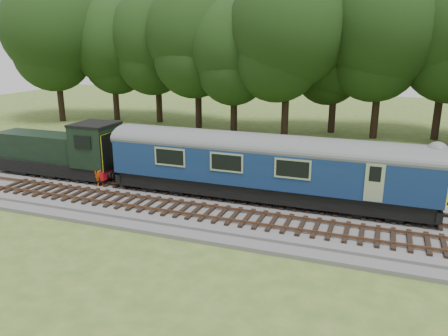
% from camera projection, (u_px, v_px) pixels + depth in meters
% --- Properties ---
extents(ground, '(120.00, 120.00, 0.00)m').
position_uv_depth(ground, '(281.00, 218.00, 23.24)').
color(ground, '#3D6123').
rests_on(ground, ground).
extents(ballast, '(70.00, 7.00, 0.35)m').
position_uv_depth(ballast, '(281.00, 214.00, 23.19)').
color(ballast, '#4C4C4F').
rests_on(ballast, ground).
extents(track_north, '(67.20, 2.40, 0.21)m').
position_uv_depth(track_north, '(287.00, 202.00, 24.39)').
color(track_north, black).
rests_on(track_north, ballast).
extents(track_south, '(67.20, 2.40, 0.21)m').
position_uv_depth(track_south, '(273.00, 221.00, 21.69)').
color(track_south, black).
rests_on(track_south, ballast).
extents(fence, '(64.00, 0.12, 1.00)m').
position_uv_depth(fence, '(297.00, 192.00, 27.30)').
color(fence, '#6B6054').
rests_on(fence, ground).
extents(tree_line, '(70.00, 8.00, 18.00)m').
position_uv_depth(tree_line, '(332.00, 137.00, 43.07)').
color(tree_line, black).
rests_on(tree_line, ground).
extents(dmu_railcar, '(18.05, 2.86, 3.88)m').
position_uv_depth(dmu_railcar, '(266.00, 162.00, 24.20)').
color(dmu_railcar, black).
rests_on(dmu_railcar, ground).
extents(shunter_loco, '(8.91, 2.60, 3.38)m').
position_uv_depth(shunter_loco, '(63.00, 152.00, 29.02)').
color(shunter_loco, black).
rests_on(shunter_loco, ground).
extents(worker, '(0.75, 0.59, 1.82)m').
position_uv_depth(worker, '(100.00, 172.00, 26.95)').
color(worker, '#E24F0B').
rests_on(worker, ballast).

